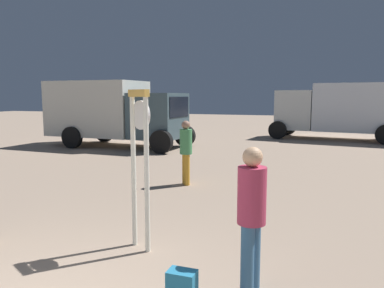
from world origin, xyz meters
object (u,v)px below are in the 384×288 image
at_px(standing_clock, 140,154).
at_px(person_near_clock, 251,212).
at_px(person_distant, 186,149).
at_px(box_truck_far, 349,109).
at_px(box_truck_near, 113,111).

distance_m(standing_clock, person_near_clock, 1.89).
relative_size(person_distant, box_truck_far, 0.22).
distance_m(person_distant, box_truck_near, 7.84).
bearing_deg(standing_clock, person_near_clock, -21.83).
xyz_separation_m(person_distant, box_truck_far, (4.19, 11.47, 0.67)).
bearing_deg(box_truck_far, person_distant, -110.08).
bearing_deg(person_distant, standing_clock, -78.65).
relative_size(person_near_clock, box_truck_far, 0.23).
xyz_separation_m(person_near_clock, person_distant, (-2.48, 4.53, -0.03)).
distance_m(person_distant, box_truck_far, 12.23).
height_order(box_truck_near, box_truck_far, box_truck_near).
height_order(standing_clock, person_distant, standing_clock).
xyz_separation_m(standing_clock, person_near_clock, (1.70, -0.68, -0.46)).
relative_size(person_near_clock, person_distant, 1.04).
relative_size(box_truck_near, box_truck_far, 0.88).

